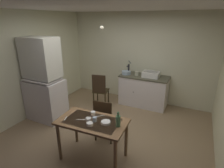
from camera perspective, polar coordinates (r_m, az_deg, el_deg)
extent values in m
plane|color=#897052|center=(4.11, -1.96, -15.57)|extent=(5.25, 5.25, 0.00)
cube|color=beige|center=(5.44, 8.60, 8.17)|extent=(4.35, 0.10, 2.59)
cube|color=beige|center=(4.90, -25.35, 5.16)|extent=(0.10, 4.29, 2.59)
cube|color=silver|center=(3.36, -2.54, 24.29)|extent=(4.35, 4.29, 0.10)
cube|color=silver|center=(4.76, -20.15, -4.66)|extent=(0.90, 0.60, 1.01)
cube|color=silver|center=(4.45, -21.76, 7.75)|extent=(0.82, 0.51, 0.93)
cube|color=silver|center=(4.55, -21.23, 1.46)|extent=(0.81, 0.54, 0.02)
cube|color=silver|center=(5.28, 9.92, -2.21)|extent=(1.32, 0.60, 0.85)
cube|color=#4D4C3B|center=(5.13, 10.21, 2.33)|extent=(1.35, 0.63, 0.03)
sphere|color=#2D2823|center=(5.04, 6.77, -2.62)|extent=(0.02, 0.02, 0.02)
cube|color=white|center=(5.06, 12.27, 3.01)|extent=(0.44, 0.34, 0.15)
cube|color=black|center=(5.04, 12.33, 3.78)|extent=(0.38, 0.28, 0.01)
cylinder|color=#232328|center=(5.28, 5.30, 4.83)|extent=(0.05, 0.05, 0.28)
cylinder|color=#232328|center=(5.19, 5.06, 5.71)|extent=(0.03, 0.12, 0.03)
cylinder|color=black|center=(5.29, 5.60, 6.96)|extent=(0.02, 0.16, 0.12)
cylinder|color=#9EB2C6|center=(5.22, 4.55, 3.62)|extent=(0.26, 0.26, 0.09)
cylinder|color=beige|center=(5.13, 7.82, 3.33)|extent=(0.10, 0.10, 0.12)
cube|color=brown|center=(3.13, -6.30, -11.79)|extent=(1.21, 0.72, 0.04)
cube|color=silver|center=(3.12, -6.31, -11.52)|extent=(0.95, 0.56, 0.00)
cylinder|color=brown|center=(3.43, -16.45, -17.18)|extent=(0.06, 0.06, 0.73)
cylinder|color=brown|center=(2.99, 1.04, -22.68)|extent=(0.06, 0.06, 0.73)
cylinder|color=brown|center=(3.77, -11.36, -12.98)|extent=(0.06, 0.06, 0.73)
cylinder|color=brown|center=(3.37, 4.52, -17.00)|extent=(0.06, 0.06, 0.73)
cube|color=#342917|center=(3.78, -1.90, -11.07)|extent=(0.44, 0.44, 0.03)
cube|color=#352616|center=(3.51, -3.06, -9.06)|extent=(0.38, 0.07, 0.47)
cylinder|color=#342917|center=(3.99, 1.39, -13.12)|extent=(0.04, 0.04, 0.43)
cylinder|color=#342917|center=(4.09, -3.24, -12.23)|extent=(0.04, 0.04, 0.43)
cylinder|color=#342917|center=(3.72, -0.32, -15.82)|extent=(0.04, 0.04, 0.43)
cylinder|color=#342917|center=(3.83, -5.27, -14.75)|extent=(0.04, 0.04, 0.43)
cube|color=#2F2712|center=(5.15, -3.50, -2.14)|extent=(0.47, 0.47, 0.03)
cube|color=#2F2215|center=(4.89, -4.21, -0.02)|extent=(0.38, 0.10, 0.51)
cylinder|color=#2F2712|center=(5.34, -1.16, -3.98)|extent=(0.04, 0.04, 0.44)
cylinder|color=#2F2712|center=(5.44, -4.62, -3.61)|extent=(0.04, 0.04, 0.44)
cylinder|color=#2F2712|center=(5.05, -2.17, -5.50)|extent=(0.04, 0.04, 0.44)
cylinder|color=#2F2712|center=(5.14, -5.83, -5.08)|extent=(0.04, 0.04, 0.44)
cylinder|color=white|center=(3.02, -2.01, -12.08)|extent=(0.16, 0.16, 0.04)
cylinder|color=white|center=(2.99, -7.06, -12.51)|extent=(0.11, 0.11, 0.05)
cylinder|color=white|center=(3.27, -6.04, -9.23)|extent=(0.08, 0.08, 0.07)
cylinder|color=white|center=(3.08, -7.46, -11.21)|extent=(0.09, 0.09, 0.07)
cylinder|color=#9EB2C6|center=(3.08, -5.51, -11.08)|extent=(0.07, 0.07, 0.08)
cylinder|color=#4C7F56|center=(2.92, 1.94, -11.69)|extent=(0.08, 0.08, 0.18)
cylinder|color=#4C7F56|center=(2.86, 1.97, -9.52)|extent=(0.03, 0.03, 0.07)
cube|color=silver|center=(3.17, -9.51, -11.06)|extent=(0.17, 0.11, 0.00)
cube|color=beige|center=(3.26, -14.51, -10.55)|extent=(0.07, 0.13, 0.00)
cube|color=beige|center=(3.25, -3.72, -10.05)|extent=(0.11, 0.12, 0.00)
sphere|color=#F9EFCC|center=(3.78, -3.29, 17.36)|extent=(0.08, 0.08, 0.08)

